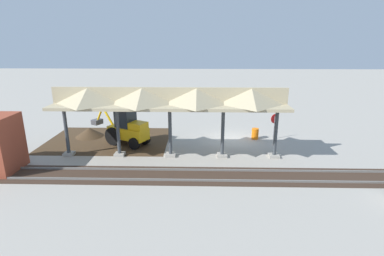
{
  "coord_description": "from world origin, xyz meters",
  "views": [
    {
      "loc": [
        2.81,
        23.51,
        8.0
      ],
      "look_at": [
        3.35,
        2.15,
        1.6
      ],
      "focal_mm": 28.0,
      "sensor_mm": 36.0,
      "label": 1
    }
  ],
  "objects": [
    {
      "name": "traffic_barrel",
      "position": [
        -1.81,
        -0.17,
        0.45
      ],
      "size": [
        0.56,
        0.56,
        0.9
      ],
      "primitive_type": "cylinder",
      "color": "orange",
      "rests_on": "ground"
    },
    {
      "name": "rail_tracks",
      "position": [
        0.0,
        6.98,
        0.03
      ],
      "size": [
        60.0,
        2.58,
        0.15
      ],
      "color": "slate",
      "rests_on": "ground"
    },
    {
      "name": "ground_plane",
      "position": [
        0.0,
        0.0,
        0.0
      ],
      "size": [
        120.0,
        120.0,
        0.0
      ],
      "primitive_type": "plane",
      "color": "#9E998E"
    },
    {
      "name": "platform_canopy",
      "position": [
        4.83,
        3.79,
        4.17
      ],
      "size": [
        15.75,
        3.2,
        4.9
      ],
      "color": "#9E998E",
      "rests_on": "ground"
    },
    {
      "name": "stop_sign",
      "position": [
        -3.32,
        -0.19,
        1.53
      ],
      "size": [
        0.69,
        0.38,
        2.13
      ],
      "color": "gray",
      "rests_on": "ground"
    },
    {
      "name": "dirt_work_zone",
      "position": [
        10.25,
        0.44,
        0.0
      ],
      "size": [
        9.8,
        7.0,
        0.01
      ],
      "primitive_type": "cube",
      "color": "#42301E",
      "rests_on": "ground"
    },
    {
      "name": "backhoe",
      "position": [
        8.48,
        1.33,
        1.27
      ],
      "size": [
        5.1,
        3.43,
        2.82
      ],
      "color": "#EAB214",
      "rests_on": "ground"
    },
    {
      "name": "dirt_mound",
      "position": [
        12.15,
        -0.51,
        0.0
      ],
      "size": [
        4.72,
        4.72,
        1.49
      ],
      "primitive_type": "cone",
      "color": "#42301E",
      "rests_on": "ground"
    }
  ]
}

